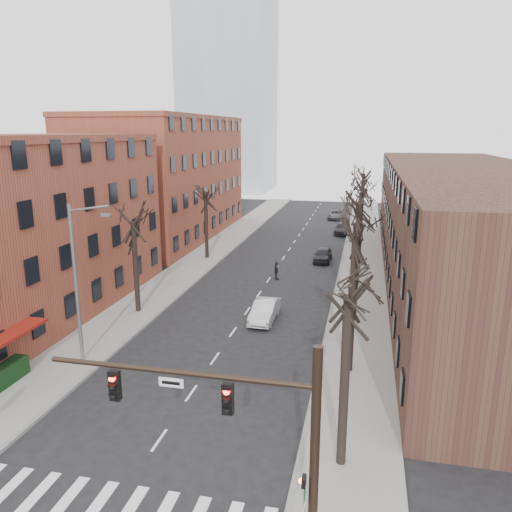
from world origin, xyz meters
The scene contains 22 objects.
ground centered at (0.00, 0.00, 0.00)m, with size 160.00×160.00×0.00m, color black.
sidewalk_left centered at (-8.00, 35.00, 0.07)m, with size 4.00×90.00×0.15m, color gray.
sidewalk_right centered at (8.00, 35.00, 0.07)m, with size 4.00×90.00×0.15m, color gray.
building_left_far centered at (-16.00, 44.00, 7.00)m, with size 12.00×28.00×14.00m, color brown.
building_right centered at (16.00, 30.00, 5.00)m, with size 12.00×50.00×10.00m, color #472D21.
office_tower centered at (-22.00, 95.00, 30.00)m, with size 18.00×18.00×60.00m, color #B2B7BF.
awning_left centered at (-9.40, 6.00, 0.00)m, with size 1.20×7.00×0.15m, color maroon.
tree_right_a centered at (7.60, 4.00, 0.00)m, with size 5.20×5.20×10.00m, color black, non-canonical shape.
tree_right_b centered at (7.60, 12.00, 0.00)m, with size 5.20×5.20×10.80m, color black, non-canonical shape.
tree_right_c centered at (7.60, 20.00, 0.00)m, with size 5.20×5.20×11.60m, color black, non-canonical shape.
tree_right_d centered at (7.60, 28.00, 0.00)m, with size 5.20×5.20×10.00m, color black, non-canonical shape.
tree_right_e centered at (7.60, 36.00, 0.00)m, with size 5.20×5.20×10.80m, color black, non-canonical shape.
tree_right_f centered at (7.60, 44.00, 0.00)m, with size 5.20×5.20×11.60m, color black, non-canonical shape.
tree_left_a centered at (-7.60, 18.00, 0.00)m, with size 5.20×5.20×9.50m, color black, non-canonical shape.
tree_left_b centered at (-7.60, 34.00, 0.00)m, with size 5.20×5.20×9.50m, color black, non-canonical shape.
signal_mast_arm centered at (5.45, -1.00, 4.40)m, with size 8.14×0.30×7.20m.
streetlight centered at (-7.03, 10.00, 5.01)m, with size 2.45×0.22×9.03m.
silver_sedan centered at (1.60, 18.48, 0.70)m, with size 1.48×4.26×1.40m, color silver.
parked_car_near centered at (4.09, 35.49, 0.68)m, with size 1.61×4.01×1.37m, color black.
parked_car_mid centered at (5.30, 49.92, 0.68)m, with size 1.91×4.69×1.36m, color black.
parked_car_far centered at (3.80, 61.00, 0.64)m, with size 2.12×4.60×1.28m, color #54575B.
pedestrian_crossing centered at (0.65, 28.25, 0.81)m, with size 0.95×0.40×1.63m, color black.
Camera 1 is at (8.04, -13.24, 12.72)m, focal length 35.00 mm.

